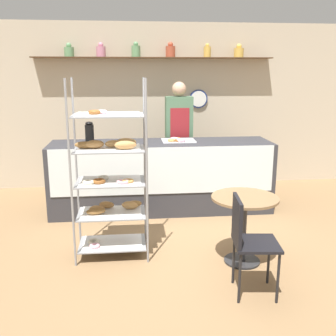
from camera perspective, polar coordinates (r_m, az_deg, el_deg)
name	(u,v)px	position (r m, az deg, el deg)	size (l,w,h in m)	color
ground_plane	(173,251)	(4.41, 0.66, -12.02)	(14.00, 14.00, 0.00)	olive
back_wall	(154,105)	(6.69, -1.99, 9.09)	(10.00, 0.30, 2.70)	beige
display_counter	(161,176)	(5.52, -0.96, -1.21)	(3.05, 0.76, 0.97)	#333338
pastry_rack	(110,178)	(4.10, -8.44, -1.49)	(0.76, 0.48, 1.86)	gray
person_worker	(179,135)	(6.01, 1.57, 4.81)	(0.40, 0.23, 1.78)	#282833
cafe_table	(244,213)	(4.06, 11.00, -6.49)	(0.67, 0.67, 0.71)	#262628
cafe_chair	(247,236)	(3.50, 11.39, -9.60)	(0.42, 0.42, 0.88)	black
coffee_carafe	(90,133)	(5.33, -11.32, 4.94)	(0.12, 0.12, 0.31)	black
donut_tray_counter	(178,140)	(5.49, 1.39, 4.07)	(0.46, 0.36, 0.05)	silver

